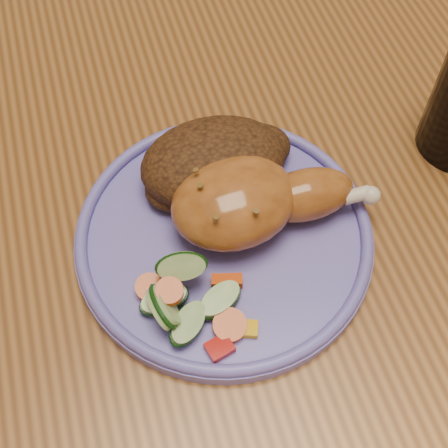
% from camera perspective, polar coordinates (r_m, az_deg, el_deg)
% --- Properties ---
extents(ground, '(4.00, 4.00, 0.00)m').
position_cam_1_polar(ground, '(1.25, 3.12, -15.81)').
color(ground, brown).
rests_on(ground, ground).
extents(dining_table, '(0.90, 1.40, 0.75)m').
position_cam_1_polar(dining_table, '(0.64, 5.89, 1.32)').
color(dining_table, brown).
rests_on(dining_table, ground).
extents(plate, '(0.24, 0.24, 0.01)m').
position_cam_1_polar(plate, '(0.51, -0.00, -1.25)').
color(plate, '#635AB7').
rests_on(plate, dining_table).
extents(plate_rim, '(0.24, 0.24, 0.01)m').
position_cam_1_polar(plate_rim, '(0.50, -0.00, -0.61)').
color(plate_rim, '#635AB7').
rests_on(plate_rim, plate).
extents(chicken_leg, '(0.17, 0.09, 0.05)m').
position_cam_1_polar(chicken_leg, '(0.49, 2.58, 2.18)').
color(chicken_leg, '#A55C22').
rests_on(chicken_leg, plate).
extents(rice_pilaf, '(0.13, 0.09, 0.05)m').
position_cam_1_polar(rice_pilaf, '(0.52, -0.71, 5.66)').
color(rice_pilaf, '#432510').
rests_on(rice_pilaf, plate).
extents(vegetable_pile, '(0.09, 0.09, 0.04)m').
position_cam_1_polar(vegetable_pile, '(0.47, -3.45, -7.03)').
color(vegetable_pile, '#A50A05').
rests_on(vegetable_pile, plate).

